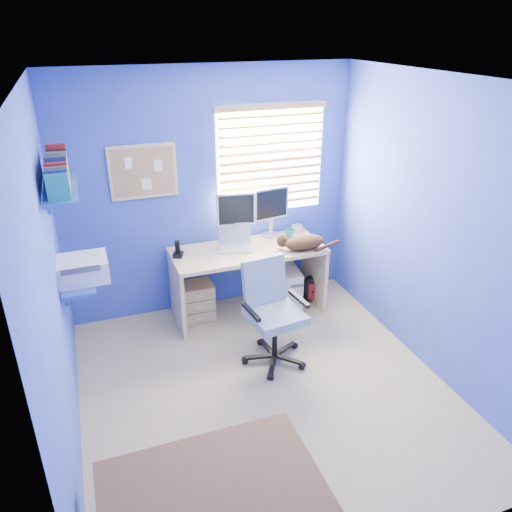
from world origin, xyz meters
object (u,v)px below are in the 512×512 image
object	(u,v)px
desk	(248,281)
cat	(304,242)
tower_pc	(289,287)
laptop	(235,239)
office_chair	(272,325)

from	to	relation	value
desk	cat	size ratio (longest dim) A/B	3.69
desk	tower_pc	world-z (taller)	desk
desk	tower_pc	bearing A→B (deg)	-3.13
laptop	cat	distance (m)	0.71
desk	laptop	distance (m)	0.50
tower_pc	office_chair	world-z (taller)	office_chair
laptop	office_chair	distance (m)	1.02
cat	office_chair	size ratio (longest dim) A/B	0.44
desk	office_chair	world-z (taller)	office_chair
desk	laptop	xyz separation A→B (m)	(-0.12, 0.05, 0.48)
desk	cat	xyz separation A→B (m)	(0.54, -0.20, 0.45)
laptop	office_chair	xyz separation A→B (m)	(0.06, -0.89, -0.49)
laptop	cat	size ratio (longest dim) A/B	0.78
laptop	tower_pc	bearing A→B (deg)	9.30
cat	office_chair	distance (m)	0.99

